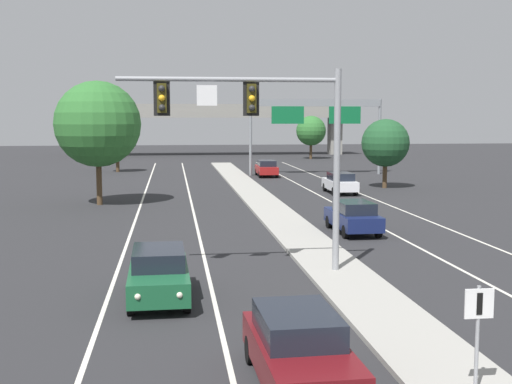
# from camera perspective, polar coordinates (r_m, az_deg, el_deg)

# --- Properties ---
(median_island) EXTENTS (2.40, 110.00, 0.15)m
(median_island) POSITION_cam_1_polar(r_m,az_deg,el_deg) (26.98, 5.61, -5.48)
(median_island) COLOR #9E9B93
(median_island) RESTS_ON ground
(lane_stripe_oncoming_center) EXTENTS (0.14, 100.00, 0.01)m
(lane_stripe_oncoming_center) POSITION_cam_1_polar(r_m,az_deg,el_deg) (33.23, -5.06, -3.34)
(lane_stripe_oncoming_center) COLOR silver
(lane_stripe_oncoming_center) RESTS_ON ground
(lane_stripe_receding_center) EXTENTS (0.14, 100.00, 0.01)m
(lane_stripe_receding_center) POSITION_cam_1_polar(r_m,az_deg,el_deg) (34.87, 10.59, -2.96)
(lane_stripe_receding_center) COLOR silver
(lane_stripe_receding_center) RESTS_ON ground
(edge_stripe_left) EXTENTS (0.14, 100.00, 0.01)m
(edge_stripe_left) POSITION_cam_1_polar(r_m,az_deg,el_deg) (33.27, -10.76, -3.41)
(edge_stripe_left) COLOR silver
(edge_stripe_left) RESTS_ON ground
(edge_stripe_right) EXTENTS (0.14, 100.00, 0.01)m
(edge_stripe_right) POSITION_cam_1_polar(r_m,az_deg,el_deg) (36.01, 15.60, -2.79)
(edge_stripe_right) COLOR silver
(edge_stripe_right) RESTS_ON ground
(overhead_signal_mast) EXTENTS (7.82, 0.44, 7.20)m
(overhead_signal_mast) POSITION_cam_1_polar(r_m,az_deg,el_deg) (23.13, 0.99, 5.75)
(overhead_signal_mast) COLOR gray
(overhead_signal_mast) RESTS_ON median_island
(median_sign_post) EXTENTS (0.60, 0.10, 2.20)m
(median_sign_post) POSITION_cam_1_polar(r_m,az_deg,el_deg) (13.96, 18.67, -10.76)
(median_sign_post) COLOR gray
(median_sign_post) RESTS_ON median_island
(car_oncoming_darkred) EXTENTS (1.92, 4.51, 1.58)m
(car_oncoming_darkred) POSITION_cam_1_polar(r_m,az_deg,el_deg) (14.23, 3.72, -13.35)
(car_oncoming_darkred) COLOR #5B0F14
(car_oncoming_darkred) RESTS_ON ground
(car_oncoming_green) EXTENTS (1.89, 4.50, 1.58)m
(car_oncoming_green) POSITION_cam_1_polar(r_m,az_deg,el_deg) (20.82, -8.42, -7.00)
(car_oncoming_green) COLOR #195633
(car_oncoming_green) RESTS_ON ground
(car_receding_navy) EXTENTS (1.90, 4.50, 1.58)m
(car_receding_navy) POSITION_cam_1_polar(r_m,az_deg,el_deg) (32.68, 8.41, -2.10)
(car_receding_navy) COLOR #141E4C
(car_receding_navy) RESTS_ON ground
(car_receding_white) EXTENTS (1.85, 4.48, 1.58)m
(car_receding_white) POSITION_cam_1_polar(r_m,az_deg,el_deg) (49.54, 7.28, 0.81)
(car_receding_white) COLOR silver
(car_receding_white) RESTS_ON ground
(car_receding_red) EXTENTS (1.89, 4.50, 1.58)m
(car_receding_red) POSITION_cam_1_polar(r_m,az_deg,el_deg) (63.35, 0.92, 2.08)
(car_receding_red) COLOR maroon
(car_receding_red) RESTS_ON ground
(highway_sign_gantry) EXTENTS (13.28, 0.42, 7.50)m
(highway_sign_gantry) POSITION_cam_1_polar(r_m,az_deg,el_deg) (65.45, 5.23, 6.88)
(highway_sign_gantry) COLOR gray
(highway_sign_gantry) RESTS_ON ground
(overpass_bridge) EXTENTS (42.40, 6.40, 7.65)m
(overpass_bridge) POSITION_cam_1_polar(r_m,az_deg,el_deg) (100.12, -3.91, 6.51)
(overpass_bridge) COLOR gray
(overpass_bridge) RESTS_ON ground
(tree_far_right_b) EXTENTS (3.83, 3.83, 5.55)m
(tree_far_right_b) POSITION_cam_1_polar(r_m,az_deg,el_deg) (53.89, 11.15, 4.18)
(tree_far_right_b) COLOR #4C3823
(tree_far_right_b) RESTS_ON ground
(tree_far_left_a) EXTENTS (5.53, 5.53, 8.00)m
(tree_far_left_a) POSITION_cam_1_polar(r_m,az_deg,el_deg) (43.67, -13.55, 5.73)
(tree_far_left_a) COLOR #4C3823
(tree_far_left_a) RESTS_ON ground
(tree_far_left_b) EXTENTS (3.28, 3.28, 4.74)m
(tree_far_left_b) POSITION_cam_1_polar(r_m,az_deg,el_deg) (102.28, -13.13, 4.85)
(tree_far_left_b) COLOR #4C3823
(tree_far_left_b) RESTS_ON ground
(tree_far_right_c) EXTENTS (4.09, 4.09, 5.91)m
(tree_far_right_c) POSITION_cam_1_polar(r_m,az_deg,el_deg) (90.98, 4.78, 5.30)
(tree_far_right_c) COLOR #4C3823
(tree_far_right_c) RESTS_ON ground
(tree_far_left_c) EXTENTS (3.42, 3.42, 4.95)m
(tree_far_left_c) POSITION_cam_1_polar(r_m,az_deg,el_deg) (70.22, -11.93, 4.34)
(tree_far_left_c) COLOR #4C3823
(tree_far_left_c) RESTS_ON ground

